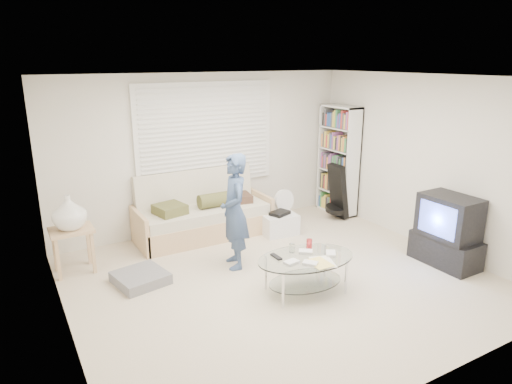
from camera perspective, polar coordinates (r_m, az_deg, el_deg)
ground at (r=5.91m, az=3.09°, el=-10.86°), size 5.00×5.00×0.00m
room_shell at (r=5.77m, az=0.75°, el=5.63°), size 5.02×4.52×2.51m
window_blinds at (r=7.29m, az=-6.21°, el=7.18°), size 2.32×0.08×1.62m
futon_sofa at (r=7.20m, az=-6.67°, el=-2.93°), size 2.09×0.84×1.02m
grey_floor_pillow at (r=5.98m, az=-14.23°, el=-10.36°), size 0.68×0.68×0.13m
side_table at (r=6.27m, az=-22.29°, el=-2.76°), size 0.53×0.43×1.05m
bookshelf at (r=8.24m, az=10.23°, el=3.90°), size 0.30×0.81×1.92m
guitar_case at (r=8.00m, az=10.15°, el=-0.42°), size 0.34×0.36×0.96m
floor_fan at (r=7.65m, az=3.40°, el=-1.49°), size 0.37×0.25×0.62m
storage_bin at (r=7.28m, az=2.97°, el=-3.99°), size 0.57×0.42×0.38m
tv_unit at (r=6.66m, az=22.80°, el=-4.57°), size 0.50×0.89×0.96m
coffee_table at (r=5.50m, az=6.29°, el=-8.92°), size 1.28×0.90×0.57m
standing_person at (r=5.99m, az=-2.71°, el=-2.46°), size 0.49×0.63×1.54m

